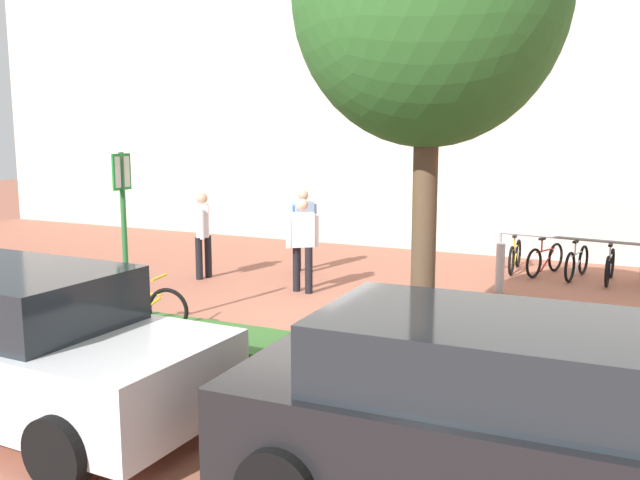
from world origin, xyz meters
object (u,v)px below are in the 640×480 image
car_white_hatch (20,344)px  person_casual_tan (302,239)px  bike_rack_cluster (577,261)px  person_shirt_blue (303,225)px  bollard_steel (500,268)px  person_shirt_white (203,230)px  bike_at_sign (137,306)px  car_black_suv (496,418)px  parking_sign_post (124,216)px

car_white_hatch → person_casual_tan: bearing=88.8°
bike_rack_cluster → car_white_hatch: 10.56m
person_shirt_blue → person_casual_tan: bearing=-63.4°
bollard_steel → person_shirt_blue: 4.12m
bike_rack_cluster → person_shirt_white: (-6.73, -3.23, 0.64)m
person_shirt_white → person_casual_tan: bearing=-5.1°
bike_at_sign → bike_rack_cluster: size_ratio=0.52×
person_shirt_white → person_shirt_blue: (1.50, 1.46, 0.00)m
person_casual_tan → car_black_suv: bearing=-51.4°
person_shirt_white → car_white_hatch: (2.20, -6.31, -0.23)m
parking_sign_post → car_white_hatch: bearing=-69.0°
bike_at_sign → parking_sign_post: bearing=-120.2°
car_black_suv → car_white_hatch: bearing=-176.5°
person_shirt_white → person_casual_tan: (2.33, -0.21, 0.00)m
bike_at_sign → person_casual_tan: 3.42m
bike_at_sign → person_shirt_blue: 4.88m
bollard_steel → person_shirt_blue: person_shirt_blue is taller
bike_rack_cluster → person_casual_tan: (-4.40, -3.43, 0.64)m
bike_rack_cluster → person_shirt_white: person_shirt_white is taller
bike_rack_cluster → person_casual_tan: bearing=-142.0°
bollard_steel → car_white_hatch: size_ratio=0.21×
person_shirt_blue → car_white_hatch: person_shirt_blue is taller
person_shirt_blue → car_black_suv: (5.48, -7.48, -0.23)m
parking_sign_post → car_black_suv: size_ratio=0.60×
bike_rack_cluster → car_black_suv: size_ratio=0.73×
car_white_hatch → parking_sign_post: bearing=111.0°
parking_sign_post → bike_rack_cluster: 8.86m
bike_rack_cluster → person_shirt_blue: size_ratio=1.85×
car_black_suv → person_casual_tan: bearing=128.6°
bike_rack_cluster → car_black_suv: bearing=-88.5°
car_white_hatch → car_black_suv: (4.78, 0.29, 0.00)m
person_shirt_white → person_shirt_blue: same height
person_shirt_blue → car_white_hatch: 7.80m
parking_sign_post → bollard_steel: (4.46, 4.85, -1.26)m
person_shirt_white → person_shirt_blue: bearing=44.2°
parking_sign_post → person_shirt_white: parking_sign_post is taller
bike_at_sign → car_black_suv: size_ratio=0.38×
person_shirt_blue → bollard_steel: bearing=-1.3°
bollard_steel → car_white_hatch: 8.39m
car_black_suv → bike_rack_cluster: bearing=91.5°
person_shirt_white → parking_sign_post: bearing=-72.3°
person_shirt_white → car_white_hatch: size_ratio=0.40×
bollard_steel → person_casual_tan: 3.65m
bollard_steel → person_shirt_white: bearing=-166.3°
bike_at_sign → bike_rack_cluster: 8.62m
bike_rack_cluster → bollard_steel: size_ratio=3.53×
bike_at_sign → bollard_steel: bollard_steel is taller
parking_sign_post → person_casual_tan: bearing=69.7°
person_casual_tan → parking_sign_post: bearing=-110.3°
bollard_steel → person_casual_tan: size_ratio=0.52×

